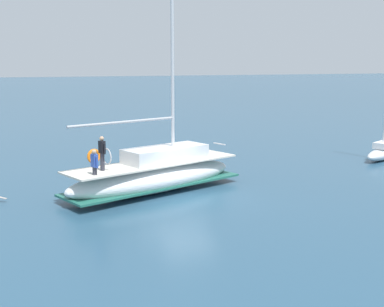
% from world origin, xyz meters
% --- Properties ---
extents(ground_plane, '(400.00, 400.00, 0.00)m').
position_xyz_m(ground_plane, '(0.00, 0.00, 0.00)').
color(ground_plane, '#284C66').
extents(main_sailboat, '(5.46, 9.85, 13.15)m').
position_xyz_m(main_sailboat, '(-1.65, -1.14, 0.91)').
color(main_sailboat, silver).
rests_on(main_sailboat, ground).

